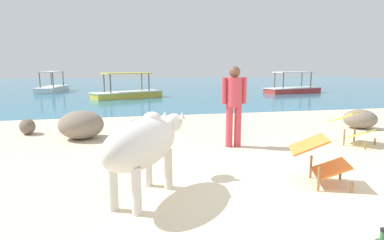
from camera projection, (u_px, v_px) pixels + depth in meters
The scene contains 13 objects.
sand_beach at pixel (284, 199), 4.03m from camera, with size 18.00×14.00×0.04m, color beige.
water_surface at pixel (146, 87), 25.22m from camera, with size 60.00×36.00×0.03m, color teal.
cow at pixel (144, 143), 3.94m from camera, with size 1.36×1.76×1.06m.
deck_chair_near at pixel (353, 126), 6.74m from camera, with size 0.84×0.93×0.68m.
deck_chair_far at pixel (319, 158), 4.43m from camera, with size 0.91×0.78×0.68m.
person_standing at pixel (234, 100), 6.43m from camera, with size 0.51×0.32×1.62m.
shore_rock_large at pixel (81, 125), 7.24m from camera, with size 1.00×0.95×0.64m, color gray.
shore_rock_medium at pixel (27, 126), 7.74m from camera, with size 0.50×0.36×0.37m, color #6B5B4C.
shore_rock_small at pixel (138, 125), 8.09m from camera, with size 0.56×0.46×0.31m, color #6B5B4C.
shore_rock_flat at pixel (360, 119), 8.43m from camera, with size 0.82×0.64×0.50m, color gray.
boat_white at pixel (53, 87), 20.70m from camera, with size 1.55×3.78×1.29m.
boat_yellow at pixel (127, 92), 16.75m from camera, with size 3.81×2.63×1.29m.
boat_red at pixel (293, 88), 19.75m from camera, with size 3.84×1.95×1.29m.
Camera 1 is at (-1.94, -3.47, 1.67)m, focal length 30.19 mm.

